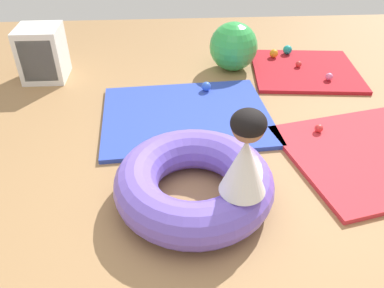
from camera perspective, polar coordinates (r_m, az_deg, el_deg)
The scene contains 13 objects.
ground_plane at distance 2.71m, azimuth -0.92°, elevation -8.41°, with size 8.00×8.00×0.00m, color #9E7549.
gym_mat_far_left at distance 3.57m, azimuth -0.87°, elevation 4.24°, with size 1.52×1.21×0.04m, color #2D47B7.
gym_mat_near_left at distance 4.62m, azimuth 16.35°, elevation 10.43°, with size 1.15×1.08×0.04m, color #B21923.
inflatable_cushion at distance 2.62m, azimuth 0.28°, elevation -5.76°, with size 1.08×1.08×0.30m, color #7056D1.
child_in_white at distance 2.19m, azimuth 7.93°, elevation -1.50°, with size 0.39×0.39×0.55m.
play_ball_red at distance 3.46m, azimuth 18.26°, elevation 2.22°, with size 0.07×0.07×0.07m, color red.
play_ball_teal at distance 4.94m, azimuth 13.95°, elevation 13.40°, with size 0.11×0.11×0.11m, color teal.
play_ball_blue at distance 3.94m, azimuth 2.13°, elevation 8.52°, with size 0.09×0.09×0.09m, color blue.
play_ball_orange at distance 4.80m, azimuth 12.02°, elevation 12.99°, with size 0.10×0.10×0.10m, color orange.
play_ball_pink at distance 4.40m, azimuth 19.63°, elevation 9.37°, with size 0.08×0.08×0.08m, color pink.
play_ball_red_second at distance 4.62m, azimuth 15.50°, elevation 11.33°, with size 0.07×0.07×0.07m, color red.
exercise_ball_large at distance 4.44m, azimuth 6.15°, elevation 14.16°, with size 0.53×0.53×0.53m, color green.
storage_cube at distance 4.48m, azimuth -21.32°, elevation 12.28°, with size 0.44×0.44×0.56m.
Camera 1 is at (-0.08, -1.94, 1.88)m, focal length 36.03 mm.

